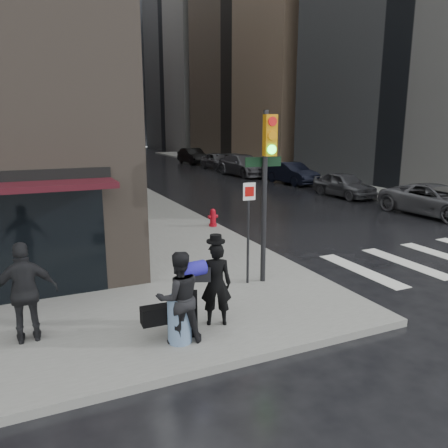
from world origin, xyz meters
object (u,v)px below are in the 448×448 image
Objects in this scene: man_greycoat at (26,292)px; parked_car_1 at (344,184)px; fire_hydrant at (213,218)px; parked_car_3 at (244,165)px; man_jeans at (178,297)px; traffic_light at (265,174)px; man_overcoat at (211,288)px; parked_car_5 at (193,156)px; parked_car_2 at (292,173)px; parked_car_4 at (217,161)px; parked_car_0 at (436,200)px.

parked_car_1 is at bearing -145.95° from man_greycoat.
parked_car_3 reaches higher than fire_hydrant.
man_jeans is 3.82m from traffic_light.
parked_car_3 is at bearing -97.05° from man_overcoat.
parked_car_1 is (12.73, 11.81, -0.21)m from man_overcoat.
man_jeans is 0.34× the size of parked_car_5.
fire_hydrant is at bearing -124.64° from parked_car_3.
parked_car_5 reaches higher than parked_car_1.
parked_car_2 is 17.11m from parked_car_5.
man_greycoat is 0.37× the size of parked_car_5.
man_overcoat is 0.41× the size of parked_car_2.
man_overcoat is at bearing -122.37° from parked_car_3.
fire_hydrant is 28.55m from parked_car_5.
man_jeans is at bearing -123.40° from parked_car_3.
parked_car_4 is 0.90× the size of parked_car_5.
man_overcoat is 2.66× the size of fire_hydrant.
parked_car_1 reaches higher than parked_car_0.
man_greycoat is 2.67× the size of fire_hydrant.
man_greycoat is at bearing -146.50° from parked_car_1.
parked_car_5 is (-0.30, 22.80, 0.11)m from parked_car_1.
man_overcoat is 14.38m from parked_car_0.
man_jeans is at bearing -116.59° from fire_hydrant.
parked_car_0 is 1.22× the size of parked_car_1.
traffic_light is at bearing -113.91° from parked_car_4.
parked_car_0 is at bearing -94.21° from parked_car_2.
man_greycoat is at bearing -128.86° from parked_car_3.
parked_car_1 is at bearing -90.72° from parked_car_5.
parked_car_5 is (12.42, 34.61, -0.10)m from man_overcoat.
man_jeans reaches higher than fire_hydrant.
parked_car_1 is at bearing -92.35° from parked_car_4.
man_overcoat is 8.25m from fire_hydrant.
parked_car_1 is 0.92× the size of parked_car_4.
parked_car_4 is at bearing -112.83° from man_jeans.
parked_car_1 is (13.46, 12.15, -0.29)m from man_jeans.
parked_car_5 is at bearing 75.85° from traffic_light.
traffic_light is (2.76, 1.97, 1.76)m from man_jeans.
man_jeans reaches higher than parked_car_5.
man_overcoat is at bearing -130.66° from parked_car_2.
fire_hydrant is at bearing -92.06° from man_overcoat.
parked_car_0 is 0.87× the size of parked_car_3.
man_greycoat is at bearing -116.10° from parked_car_5.
man_overcoat reaches higher than man_jeans.
man_jeans is 2.60m from man_greycoat.
traffic_light is 14.91m from parked_car_1.
man_overcoat is at bearing -158.88° from parked_car_0.
man_overcoat is 0.45× the size of parked_car_1.
parked_car_4 is at bearing 66.21° from fire_hydrant.
traffic_light is 0.93× the size of parked_car_4.
man_overcoat is at bearing -111.23° from parked_car_5.
man_overcoat reaches higher than parked_car_3.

